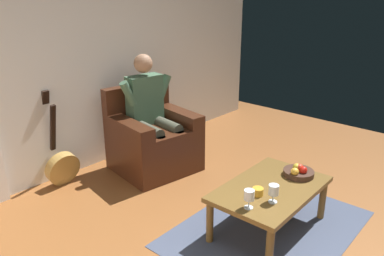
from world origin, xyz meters
TOP-DOWN VIEW (x-y plane):
  - wall_back at (0.00, -2.80)m, footprint 5.80×0.06m
  - rug at (-0.20, -0.54)m, footprint 1.75×1.29m
  - armchair at (-0.38, -2.17)m, footprint 0.94×0.90m
  - person_seated at (-0.38, -2.18)m, footprint 0.66×0.66m
  - coffee_table at (-0.20, -0.54)m, footprint 1.04×0.67m
  - guitar at (0.52, -2.60)m, footprint 0.36×0.29m
  - wine_glass_near at (0.00, -0.40)m, footprint 0.08×0.08m
  - wine_glass_far at (0.19, -0.49)m, footprint 0.08×0.08m
  - fruit_bowl at (-0.54, -0.47)m, footprint 0.27×0.27m
  - candle_jar at (-0.01, -0.55)m, footprint 0.09×0.09m

SIDE VIEW (x-z plane):
  - rug at x=-0.20m, z-range 0.00..0.01m
  - guitar at x=0.52m, z-range -0.28..0.72m
  - armchair at x=-0.38m, z-range -0.13..0.80m
  - coffee_table at x=-0.20m, z-range 0.15..0.56m
  - candle_jar at x=-0.01m, z-range 0.41..0.47m
  - fruit_bowl at x=-0.54m, z-range 0.39..0.50m
  - wine_glass_near at x=0.00m, z-range 0.43..0.58m
  - wine_glass_far at x=0.19m, z-range 0.43..0.58m
  - person_seated at x=-0.38m, z-range 0.05..1.34m
  - wall_back at x=0.00m, z-range 0.00..2.56m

